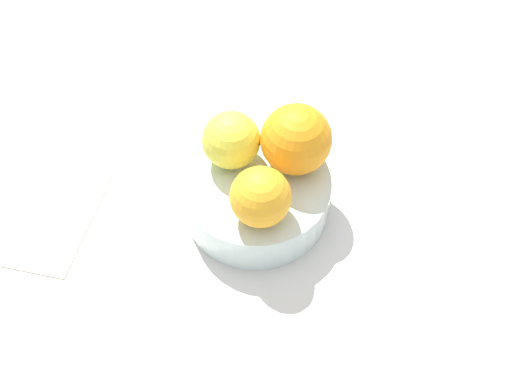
{
  "coord_description": "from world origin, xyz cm",
  "views": [
    {
      "loc": [
        -37.89,
        3.89,
        55.08
      ],
      "look_at": [
        0.0,
        0.0,
        3.08
      ],
      "focal_mm": 40.34,
      "sensor_mm": 36.0,
      "label": 1
    }
  ],
  "objects_px": {
    "orange_in_bowl_0": "(231,140)",
    "folded_napkin": "(30,211)",
    "fruit_bowl": "(256,195)",
    "orange_in_bowl_1": "(260,197)",
    "orange_in_bowl_2": "(296,140)"
  },
  "relations": [
    {
      "from": "orange_in_bowl_0",
      "to": "folded_napkin",
      "type": "height_order",
      "value": "orange_in_bowl_0"
    },
    {
      "from": "fruit_bowl",
      "to": "orange_in_bowl_1",
      "type": "distance_m",
      "value": 0.07
    },
    {
      "from": "orange_in_bowl_1",
      "to": "orange_in_bowl_0",
      "type": "bearing_deg",
      "value": 16.05
    },
    {
      "from": "orange_in_bowl_1",
      "to": "fruit_bowl",
      "type": "bearing_deg",
      "value": -1.29
    },
    {
      "from": "fruit_bowl",
      "to": "orange_in_bowl_2",
      "type": "height_order",
      "value": "orange_in_bowl_2"
    },
    {
      "from": "orange_in_bowl_2",
      "to": "fruit_bowl",
      "type": "bearing_deg",
      "value": 115.42
    },
    {
      "from": "orange_in_bowl_1",
      "to": "orange_in_bowl_2",
      "type": "height_order",
      "value": "orange_in_bowl_2"
    },
    {
      "from": "orange_in_bowl_1",
      "to": "orange_in_bowl_2",
      "type": "xyz_separation_m",
      "value": [
        0.07,
        -0.05,
        0.01
      ]
    },
    {
      "from": "orange_in_bowl_0",
      "to": "orange_in_bowl_2",
      "type": "relative_size",
      "value": 0.82
    },
    {
      "from": "fruit_bowl",
      "to": "orange_in_bowl_0",
      "type": "bearing_deg",
      "value": 34.97
    },
    {
      "from": "fruit_bowl",
      "to": "folded_napkin",
      "type": "xyz_separation_m",
      "value": [
        0.02,
        0.26,
        -0.02
      ]
    },
    {
      "from": "orange_in_bowl_2",
      "to": "folded_napkin",
      "type": "height_order",
      "value": "orange_in_bowl_2"
    },
    {
      "from": "fruit_bowl",
      "to": "orange_in_bowl_0",
      "type": "distance_m",
      "value": 0.07
    },
    {
      "from": "fruit_bowl",
      "to": "orange_in_bowl_0",
      "type": "xyz_separation_m",
      "value": [
        0.03,
        0.02,
        0.06
      ]
    },
    {
      "from": "orange_in_bowl_1",
      "to": "folded_napkin",
      "type": "height_order",
      "value": "orange_in_bowl_1"
    }
  ]
}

